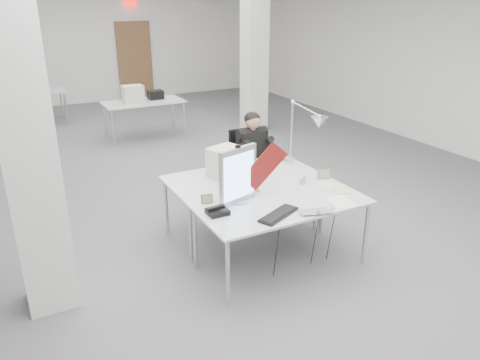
{
  "coord_description": "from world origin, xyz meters",
  "views": [
    {
      "loc": [
        -2.49,
        -6.22,
        2.79
      ],
      "look_at": [
        -0.24,
        -2.0,
        0.88
      ],
      "focal_mm": 35.0,
      "sensor_mm": 36.0,
      "label": 1
    }
  ],
  "objects_px": {
    "monitor": "(238,175)",
    "bankers_lamp": "(251,178)",
    "beige_monitor": "(227,162)",
    "laptop": "(318,214)",
    "office_chair": "(250,171)",
    "seated_person": "(253,144)",
    "architect_lamp": "(303,137)",
    "desk_main": "(282,204)",
    "desk_phone": "(217,212)"
  },
  "relations": [
    {
      "from": "bankers_lamp",
      "to": "desk_phone",
      "type": "xyz_separation_m",
      "value": [
        -0.58,
        -0.34,
        -0.14
      ]
    },
    {
      "from": "monitor",
      "to": "architect_lamp",
      "type": "distance_m",
      "value": 1.26
    },
    {
      "from": "seated_person",
      "to": "architect_lamp",
      "type": "height_order",
      "value": "architect_lamp"
    },
    {
      "from": "desk_main",
      "to": "desk_phone",
      "type": "height_order",
      "value": "desk_phone"
    },
    {
      "from": "seated_person",
      "to": "laptop",
      "type": "distance_m",
      "value": 1.98
    },
    {
      "from": "monitor",
      "to": "architect_lamp",
      "type": "bearing_deg",
      "value": 7.56
    },
    {
      "from": "office_chair",
      "to": "desk_phone",
      "type": "relative_size",
      "value": 4.96
    },
    {
      "from": "desk_main",
      "to": "seated_person",
      "type": "height_order",
      "value": "seated_person"
    },
    {
      "from": "monitor",
      "to": "beige_monitor",
      "type": "relative_size",
      "value": 1.59
    },
    {
      "from": "laptop",
      "to": "monitor",
      "type": "bearing_deg",
      "value": 145.59
    },
    {
      "from": "monitor",
      "to": "seated_person",
      "type": "bearing_deg",
      "value": 39.33
    },
    {
      "from": "bankers_lamp",
      "to": "beige_monitor",
      "type": "xyz_separation_m",
      "value": [
        -0.03,
        0.53,
        0.02
      ]
    },
    {
      "from": "desk_phone",
      "to": "beige_monitor",
      "type": "bearing_deg",
      "value": 58.0
    },
    {
      "from": "monitor",
      "to": "laptop",
      "type": "bearing_deg",
      "value": -65.95
    },
    {
      "from": "desk_phone",
      "to": "beige_monitor",
      "type": "height_order",
      "value": "beige_monitor"
    },
    {
      "from": "desk_main",
      "to": "desk_phone",
      "type": "xyz_separation_m",
      "value": [
        -0.72,
        0.08,
        0.04
      ]
    },
    {
      "from": "office_chair",
      "to": "seated_person",
      "type": "xyz_separation_m",
      "value": [
        0.0,
        -0.05,
        0.4
      ]
    },
    {
      "from": "office_chair",
      "to": "beige_monitor",
      "type": "xyz_separation_m",
      "value": [
        -0.67,
        -0.62,
        0.43
      ]
    },
    {
      "from": "bankers_lamp",
      "to": "desk_main",
      "type": "bearing_deg",
      "value": -86.39
    },
    {
      "from": "seated_person",
      "to": "laptop",
      "type": "xyz_separation_m",
      "value": [
        -0.35,
        -1.94,
        -0.13
      ]
    },
    {
      "from": "monitor",
      "to": "desk_phone",
      "type": "bearing_deg",
      "value": -168.5
    },
    {
      "from": "seated_person",
      "to": "architect_lamp",
      "type": "bearing_deg",
      "value": -71.98
    },
    {
      "from": "monitor",
      "to": "beige_monitor",
      "type": "distance_m",
      "value": 0.76
    },
    {
      "from": "seated_person",
      "to": "desk_phone",
      "type": "bearing_deg",
      "value": -129.8
    },
    {
      "from": "office_chair",
      "to": "laptop",
      "type": "relative_size",
      "value": 2.92
    },
    {
      "from": "bankers_lamp",
      "to": "desk_phone",
      "type": "bearing_deg",
      "value": -164.09
    },
    {
      "from": "desk_main",
      "to": "monitor",
      "type": "distance_m",
      "value": 0.56
    },
    {
      "from": "monitor",
      "to": "desk_main",
      "type": "bearing_deg",
      "value": -46.34
    },
    {
      "from": "desk_phone",
      "to": "desk_main",
      "type": "bearing_deg",
      "value": -6.08
    },
    {
      "from": "desk_main",
      "to": "office_chair",
      "type": "distance_m",
      "value": 1.67
    },
    {
      "from": "desk_main",
      "to": "architect_lamp",
      "type": "distance_m",
      "value": 1.14
    },
    {
      "from": "monitor",
      "to": "bankers_lamp",
      "type": "xyz_separation_m",
      "value": [
        0.26,
        0.18,
        -0.14
      ]
    },
    {
      "from": "bankers_lamp",
      "to": "monitor",
      "type": "bearing_deg",
      "value": -160.05
    },
    {
      "from": "seated_person",
      "to": "architect_lamp",
      "type": "xyz_separation_m",
      "value": [
        0.25,
        -0.79,
        0.27
      ]
    },
    {
      "from": "monitor",
      "to": "bankers_lamp",
      "type": "bearing_deg",
      "value": 19.15
    },
    {
      "from": "desk_main",
      "to": "desk_phone",
      "type": "relative_size",
      "value": 8.86
    },
    {
      "from": "desk_main",
      "to": "bankers_lamp",
      "type": "bearing_deg",
      "value": 108.48
    },
    {
      "from": "desk_main",
      "to": "monitor",
      "type": "relative_size",
      "value": 3.02
    },
    {
      "from": "desk_phone",
      "to": "office_chair",
      "type": "bearing_deg",
      "value": 50.84
    },
    {
      "from": "desk_main",
      "to": "laptop",
      "type": "xyz_separation_m",
      "value": [
        0.15,
        -0.42,
        0.03
      ]
    },
    {
      "from": "monitor",
      "to": "laptop",
      "type": "distance_m",
      "value": 0.9
    },
    {
      "from": "beige_monitor",
      "to": "seated_person",
      "type": "bearing_deg",
      "value": 22.36
    },
    {
      "from": "seated_person",
      "to": "monitor",
      "type": "bearing_deg",
      "value": -124.77
    },
    {
      "from": "office_chair",
      "to": "seated_person",
      "type": "height_order",
      "value": "seated_person"
    },
    {
      "from": "monitor",
      "to": "bankers_lamp",
      "type": "distance_m",
      "value": 0.34
    },
    {
      "from": "desk_main",
      "to": "office_chair",
      "type": "xyz_separation_m",
      "value": [
        0.5,
        1.57,
        -0.24
      ]
    },
    {
      "from": "office_chair",
      "to": "architect_lamp",
      "type": "bearing_deg",
      "value": -72.98
    },
    {
      "from": "office_chair",
      "to": "laptop",
      "type": "height_order",
      "value": "office_chair"
    },
    {
      "from": "seated_person",
      "to": "beige_monitor",
      "type": "relative_size",
      "value": 2.62
    },
    {
      "from": "laptop",
      "to": "desk_phone",
      "type": "bearing_deg",
      "value": 165.99
    }
  ]
}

